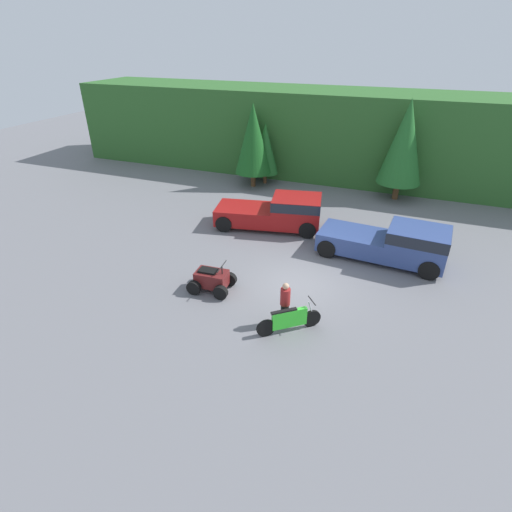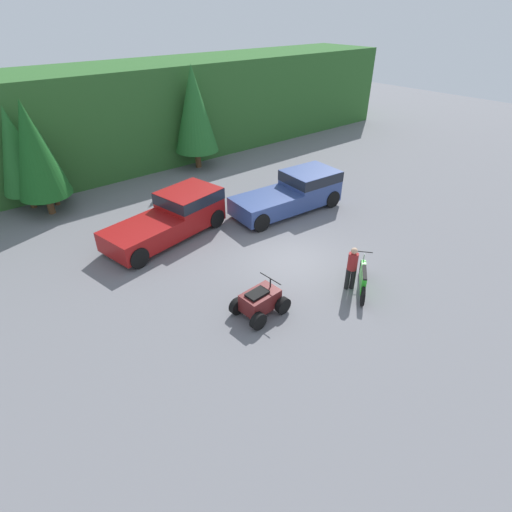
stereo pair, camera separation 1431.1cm
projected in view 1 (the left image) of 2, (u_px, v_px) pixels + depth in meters
ground_plane at (296, 284)px, 17.12m from camera, size 80.00×80.00×0.00m
hillside_backdrop at (360, 136)px, 28.69m from camera, size 44.00×6.00×5.98m
tree_left at (253, 138)px, 28.00m from camera, size 2.28×2.28×5.17m
tree_mid_left at (253, 139)px, 26.59m from camera, size 2.46×2.46×5.60m
tree_mid_right at (265, 149)px, 27.57m from camera, size 1.84×1.84×4.17m
tree_right at (405, 142)px, 24.26m from camera, size 2.72×2.72×6.19m
pickup_truck_red at (278, 211)px, 21.67m from camera, size 5.97×3.26×1.84m
pickup_truck_second at (394, 242)px, 18.46m from camera, size 5.91×2.66×1.84m
dirt_bike at (289, 320)px, 14.22m from camera, size 1.96×1.63×1.17m
quad_atv at (212, 280)px, 16.55m from camera, size 1.85×1.38×1.23m
rider_person at (285, 302)px, 14.36m from camera, size 0.51×0.51×1.77m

